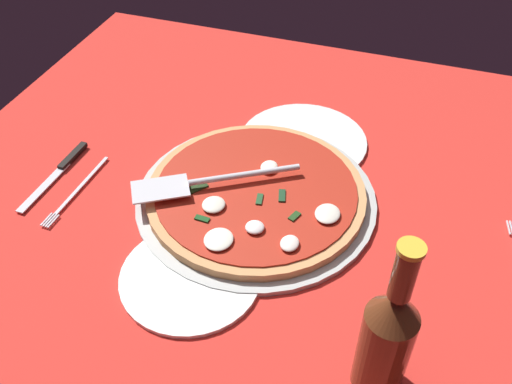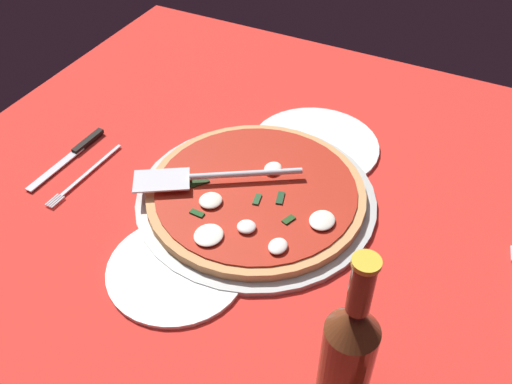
{
  "view_description": "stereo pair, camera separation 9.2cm",
  "coord_description": "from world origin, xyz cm",
  "px_view_note": "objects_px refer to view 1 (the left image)",
  "views": [
    {
      "loc": [
        -62.01,
        -21.42,
        64.95
      ],
      "look_at": [
        2.39,
        0.53,
        2.28
      ],
      "focal_mm": 39.84,
      "sensor_mm": 36.0,
      "label": 1
    },
    {
      "loc": [
        -58.44,
        -29.95,
        64.95
      ],
      "look_at": [
        2.39,
        0.53,
        2.28
      ],
      "focal_mm": 39.84,
      "sensor_mm": 36.0,
      "label": 2
    }
  ],
  "objects_px": {
    "dinner_plate_left": "(191,277)",
    "pizza": "(256,193)",
    "place_setting_far": "(68,181)",
    "pizza_server": "(208,181)",
    "beer_bottle": "(387,338)",
    "dinner_plate_right": "(303,141)"
  },
  "relations": [
    {
      "from": "dinner_plate_right",
      "to": "pizza",
      "type": "xyz_separation_m",
      "value": [
        -0.18,
        0.03,
        0.02
      ]
    },
    {
      "from": "pizza_server",
      "to": "beer_bottle",
      "type": "bearing_deg",
      "value": 111.91
    },
    {
      "from": "dinner_plate_left",
      "to": "pizza",
      "type": "bearing_deg",
      "value": -11.62
    },
    {
      "from": "pizza",
      "to": "pizza_server",
      "type": "height_order",
      "value": "pizza_server"
    },
    {
      "from": "place_setting_far",
      "to": "pizza_server",
      "type": "bearing_deg",
      "value": 100.58
    },
    {
      "from": "dinner_plate_left",
      "to": "place_setting_far",
      "type": "height_order",
      "value": "place_setting_far"
    },
    {
      "from": "dinner_plate_left",
      "to": "pizza_server",
      "type": "relative_size",
      "value": 0.82
    },
    {
      "from": "dinner_plate_left",
      "to": "dinner_plate_right",
      "type": "distance_m",
      "value": 0.37
    },
    {
      "from": "dinner_plate_left",
      "to": "beer_bottle",
      "type": "bearing_deg",
      "value": -104.64
    },
    {
      "from": "dinner_plate_right",
      "to": "pizza_server",
      "type": "bearing_deg",
      "value": 151.69
    },
    {
      "from": "dinner_plate_right",
      "to": "place_setting_far",
      "type": "bearing_deg",
      "value": 123.82
    },
    {
      "from": "dinner_plate_left",
      "to": "place_setting_far",
      "type": "relative_size",
      "value": 0.96
    },
    {
      "from": "pizza",
      "to": "place_setting_far",
      "type": "bearing_deg",
      "value": 100.13
    },
    {
      "from": "dinner_plate_right",
      "to": "pizza",
      "type": "relative_size",
      "value": 0.66
    },
    {
      "from": "dinner_plate_right",
      "to": "place_setting_far",
      "type": "xyz_separation_m",
      "value": [
        -0.24,
        0.35,
        -0.0
      ]
    },
    {
      "from": "place_setting_far",
      "to": "beer_bottle",
      "type": "bearing_deg",
      "value": 72.51
    },
    {
      "from": "dinner_plate_left",
      "to": "beer_bottle",
      "type": "distance_m",
      "value": 0.3
    },
    {
      "from": "dinner_plate_right",
      "to": "pizza_server",
      "type": "relative_size",
      "value": 0.94
    },
    {
      "from": "beer_bottle",
      "to": "pizza_server",
      "type": "bearing_deg",
      "value": 53.45
    },
    {
      "from": "dinner_plate_right",
      "to": "place_setting_far",
      "type": "distance_m",
      "value": 0.42
    },
    {
      "from": "pizza",
      "to": "place_setting_far",
      "type": "relative_size",
      "value": 1.68
    },
    {
      "from": "dinner_plate_left",
      "to": "pizza",
      "type": "xyz_separation_m",
      "value": [
        0.18,
        -0.04,
        0.02
      ]
    }
  ]
}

